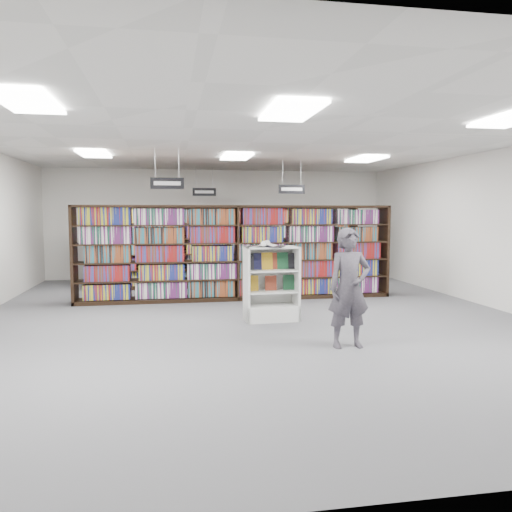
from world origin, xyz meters
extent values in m
plane|color=#49494E|center=(0.00, 0.00, 0.00)|extent=(12.00, 12.00, 0.00)
cube|color=silver|center=(0.00, 0.00, 3.20)|extent=(10.00, 12.00, 0.10)
cube|color=silver|center=(0.00, 6.00, 1.60)|extent=(10.00, 0.10, 3.20)
cube|color=silver|center=(0.00, -6.00, 1.60)|extent=(10.00, 0.10, 3.20)
cube|color=silver|center=(5.00, 0.00, 1.60)|extent=(0.10, 12.00, 3.20)
cube|color=black|center=(0.00, 2.00, 1.05)|extent=(7.00, 0.60, 2.10)
cube|color=maroon|center=(0.00, 2.00, 1.05)|extent=(6.88, 0.42, 1.98)
cube|color=black|center=(0.00, 4.00, 1.05)|extent=(7.00, 0.60, 2.10)
cube|color=maroon|center=(0.00, 4.00, 1.05)|extent=(6.88, 0.42, 1.98)
cube|color=black|center=(0.00, 5.70, 1.05)|extent=(7.00, 0.60, 2.10)
cube|color=maroon|center=(0.00, 5.70, 1.05)|extent=(6.88, 0.42, 1.98)
cylinder|color=#B2B2B7|center=(-1.73, 1.00, 2.91)|extent=(0.01, 0.01, 0.58)
cylinder|color=#B2B2B7|center=(-1.27, 1.00, 2.91)|extent=(0.01, 0.01, 0.58)
cube|color=black|center=(-1.50, 1.00, 2.51)|extent=(0.65, 0.02, 0.22)
cube|color=white|center=(-1.50, 0.99, 2.51)|extent=(0.52, 0.00, 0.08)
cylinder|color=#B2B2B7|center=(1.27, 3.00, 2.91)|extent=(0.01, 0.01, 0.58)
cylinder|color=#B2B2B7|center=(1.73, 3.00, 2.91)|extent=(0.01, 0.01, 0.58)
cube|color=black|center=(1.50, 3.00, 2.51)|extent=(0.65, 0.02, 0.22)
cube|color=white|center=(1.50, 2.99, 2.51)|extent=(0.52, 0.00, 0.08)
cylinder|color=#B2B2B7|center=(-0.73, 5.00, 2.91)|extent=(0.01, 0.01, 0.58)
cylinder|color=#B2B2B7|center=(-0.27, 5.00, 2.91)|extent=(0.01, 0.01, 0.58)
cube|color=black|center=(-0.50, 5.00, 2.51)|extent=(0.65, 0.02, 0.22)
cube|color=white|center=(-0.50, 4.99, 2.51)|extent=(0.52, 0.00, 0.08)
cube|color=white|center=(-3.00, -3.00, 3.16)|extent=(0.60, 1.20, 0.04)
cube|color=white|center=(0.00, -3.00, 3.16)|extent=(0.60, 1.20, 0.04)
cube|color=white|center=(-3.00, 2.00, 3.16)|extent=(0.60, 1.20, 0.04)
cube|color=white|center=(0.00, 2.00, 3.16)|extent=(0.60, 1.20, 0.04)
cube|color=white|center=(3.00, 2.00, 3.16)|extent=(0.60, 1.20, 0.04)
cube|color=silver|center=(0.32, -0.31, 0.14)|extent=(0.98, 0.52, 0.29)
cube|color=silver|center=(-0.14, -0.33, 0.67)|extent=(0.06, 0.48, 1.34)
cube|color=silver|center=(0.77, -0.29, 0.67)|extent=(0.06, 0.48, 1.34)
cube|color=silver|center=(0.31, -0.09, 0.67)|extent=(0.96, 0.08, 1.34)
cube|color=silver|center=(0.32, -0.31, 1.32)|extent=(0.98, 0.52, 0.03)
cube|color=silver|center=(0.32, -0.31, 0.53)|extent=(0.90, 0.48, 0.02)
cube|color=silver|center=(0.32, -0.31, 0.91)|extent=(0.90, 0.48, 0.02)
cube|color=black|center=(-0.04, -0.28, 1.06)|extent=(0.19, 0.08, 0.29)
cube|color=black|center=(0.10, -0.27, 1.06)|extent=(0.19, 0.08, 0.29)
cube|color=gold|center=(0.24, -0.26, 1.06)|extent=(0.19, 0.08, 0.29)
cube|color=maroon|center=(0.38, -0.26, 1.06)|extent=(0.19, 0.08, 0.29)
cube|color=#174829|center=(0.53, -0.25, 1.06)|extent=(0.19, 0.08, 0.29)
cube|color=black|center=(0.67, -0.24, 1.06)|extent=(0.19, 0.08, 0.29)
cube|color=gold|center=(-0.02, -0.28, 0.67)|extent=(0.21, 0.07, 0.27)
cube|color=maroon|center=(0.31, -0.26, 0.67)|extent=(0.21, 0.07, 0.27)
cube|color=#174829|center=(0.65, -0.24, 0.67)|extent=(0.21, 0.07, 0.27)
cube|color=black|center=(0.21, -0.37, 1.35)|extent=(0.70, 0.57, 0.01)
cube|color=white|center=(0.07, -0.37, 1.36)|extent=(0.38, 0.41, 0.05)
cube|color=white|center=(0.36, -0.37, 1.36)|extent=(0.38, 0.41, 0.07)
cylinder|color=white|center=(0.19, -0.37, 1.40)|extent=(0.22, 0.32, 0.10)
imported|color=#4A444E|center=(1.06, -2.24, 0.86)|extent=(0.64, 0.44, 1.72)
camera|label=1|loc=(-1.47, -8.98, 1.94)|focal=35.00mm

